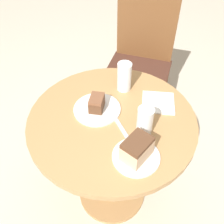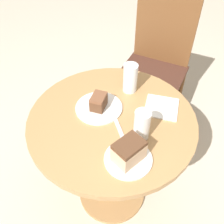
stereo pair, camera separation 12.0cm
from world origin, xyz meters
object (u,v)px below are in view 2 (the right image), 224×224
(plate_far, at_px, (128,159))
(glass_water, at_px, (142,126))
(cake_slice_far, at_px, (129,151))
(plate_near, at_px, (99,108))
(cake_slice_near, at_px, (99,102))
(glass_lemonade, at_px, (130,79))
(chair, at_px, (155,65))

(plate_far, distance_m, glass_water, 0.15)
(cake_slice_far, bearing_deg, plate_near, 131.59)
(plate_near, xyz_separation_m, cake_slice_near, (0.00, 0.00, 0.04))
(glass_lemonade, bearing_deg, cake_slice_near, -119.82)
(glass_water, bearing_deg, cake_slice_near, 156.01)
(plate_near, xyz_separation_m, cake_slice_far, (0.22, -0.24, 0.05))
(plate_far, bearing_deg, chair, 94.08)
(cake_slice_near, bearing_deg, plate_near, -90.00)
(cake_slice_near, bearing_deg, plate_far, -48.41)
(plate_near, distance_m, glass_lemonade, 0.22)
(plate_near, relative_size, plate_far, 1.16)
(glass_lemonade, distance_m, glass_water, 0.31)
(cake_slice_far, bearing_deg, chair, 94.08)
(cake_slice_far, relative_size, glass_water, 1.02)
(chair, relative_size, cake_slice_near, 10.98)
(plate_far, relative_size, cake_slice_far, 1.34)
(chair, relative_size, cake_slice_far, 6.49)
(plate_far, relative_size, cake_slice_near, 2.27)
(chair, distance_m, glass_water, 0.91)
(plate_near, relative_size, glass_water, 1.58)
(chair, height_order, glass_water, chair)
(plate_far, bearing_deg, glass_lemonade, 104.78)
(cake_slice_far, distance_m, glass_lemonade, 0.44)
(plate_near, relative_size, glass_lemonade, 1.48)
(chair, height_order, cake_slice_far, chair)
(chair, xyz_separation_m, plate_far, (0.07, -1.00, 0.22))
(plate_near, xyz_separation_m, glass_lemonade, (0.10, 0.18, 0.06))
(glass_lemonade, xyz_separation_m, glass_water, (0.13, -0.28, -0.00))
(chair, xyz_separation_m, cake_slice_far, (0.07, -1.00, 0.28))
(plate_far, bearing_deg, cake_slice_far, 135.00)
(chair, height_order, plate_far, chair)
(glass_lemonade, bearing_deg, plate_near, -119.82)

